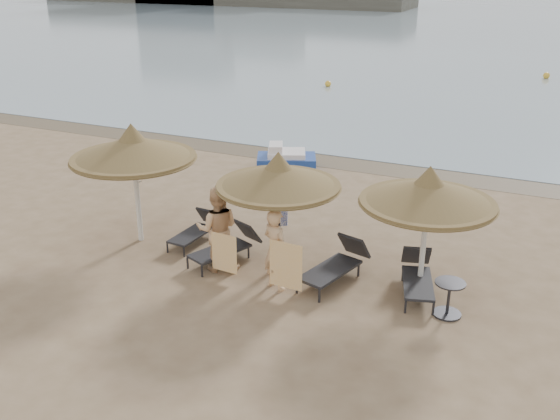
% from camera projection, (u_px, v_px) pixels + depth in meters
% --- Properties ---
extents(ground, '(160.00, 160.00, 0.00)m').
position_uv_depth(ground, '(263.00, 290.00, 13.69)').
color(ground, '#917658').
rests_on(ground, ground).
extents(sea, '(200.00, 140.00, 0.03)m').
position_uv_depth(sea, '(528.00, 12.00, 81.29)').
color(sea, gray).
rests_on(sea, ground).
extents(wet_sand_strip, '(200.00, 1.60, 0.01)m').
position_uv_depth(wet_sand_strip, '(380.00, 167.00, 21.63)').
color(wet_sand_strip, brown).
rests_on(wet_sand_strip, ground).
extents(palapa_left, '(3.11, 3.11, 3.08)m').
position_uv_depth(palapa_left, '(133.00, 148.00, 15.20)').
color(palapa_left, silver).
rests_on(palapa_left, ground).
extents(palapa_center, '(2.85, 2.85, 2.83)m').
position_uv_depth(palapa_center, '(278.00, 176.00, 13.89)').
color(palapa_center, silver).
rests_on(palapa_center, ground).
extents(palapa_right, '(2.88, 2.88, 2.86)m').
position_uv_depth(palapa_right, '(428.00, 193.00, 12.87)').
color(palapa_right, silver).
rests_on(palapa_right, ground).
extents(lounger_far_left, '(0.67, 1.70, 0.75)m').
position_uv_depth(lounger_far_left, '(197.00, 229.00, 15.93)').
color(lounger_far_left, '#28282C').
rests_on(lounger_far_left, ground).
extents(lounger_near_left, '(1.28, 1.96, 0.83)m').
position_uv_depth(lounger_near_left, '(228.00, 245.00, 14.95)').
color(lounger_near_left, '#28282C').
rests_on(lounger_near_left, ground).
extents(lounger_near_right, '(1.18, 2.11, 0.90)m').
position_uv_depth(lounger_near_right, '(337.00, 263.00, 14.01)').
color(lounger_near_right, '#28282C').
rests_on(lounger_near_right, ground).
extents(lounger_far_right, '(1.10, 1.95, 0.83)m').
position_uv_depth(lounger_far_right, '(417.00, 275.00, 13.56)').
color(lounger_far_right, '#28282C').
rests_on(lounger_far_right, ground).
extents(side_table, '(0.62, 0.62, 0.75)m').
position_uv_depth(side_table, '(448.00, 300.00, 12.62)').
color(side_table, '#28282C').
rests_on(side_table, ground).
extents(person_left, '(1.28, 1.09, 2.37)m').
position_uv_depth(person_left, '(217.00, 223.00, 14.18)').
color(person_left, tan).
rests_on(person_left, ground).
extents(person_right, '(1.17, 0.99, 2.16)m').
position_uv_depth(person_right, '(276.00, 243.00, 13.39)').
color(person_right, tan).
rests_on(person_right, ground).
extents(towel_left, '(0.66, 0.07, 0.93)m').
position_uv_depth(towel_left, '(224.00, 253.00, 13.95)').
color(towel_left, orange).
rests_on(towel_left, ground).
extents(towel_right, '(0.77, 0.06, 1.07)m').
position_uv_depth(towel_right, '(286.00, 265.00, 13.17)').
color(towel_right, orange).
rests_on(towel_right, ground).
extents(bag_patterned, '(0.30, 0.18, 0.36)m').
position_uv_depth(bag_patterned, '(282.00, 218.00, 14.45)').
color(bag_patterned, white).
rests_on(bag_patterned, ground).
extents(bag_dark, '(0.23, 0.12, 0.31)m').
position_uv_depth(bag_dark, '(275.00, 229.00, 14.21)').
color(bag_dark, black).
rests_on(bag_dark, ground).
extents(pedal_boat, '(2.28, 1.86, 0.92)m').
position_uv_depth(pedal_boat, '(286.00, 160.00, 21.27)').
color(pedal_boat, navy).
rests_on(pedal_boat, ground).
extents(buoy_left, '(0.35, 0.35, 0.35)m').
position_uv_depth(buoy_left, '(328.00, 84.00, 34.92)').
color(buoy_left, yellow).
rests_on(buoy_left, ground).
extents(buoy_mid, '(0.39, 0.39, 0.39)m').
position_uv_depth(buoy_mid, '(546.00, 76.00, 37.22)').
color(buoy_mid, yellow).
rests_on(buoy_mid, ground).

